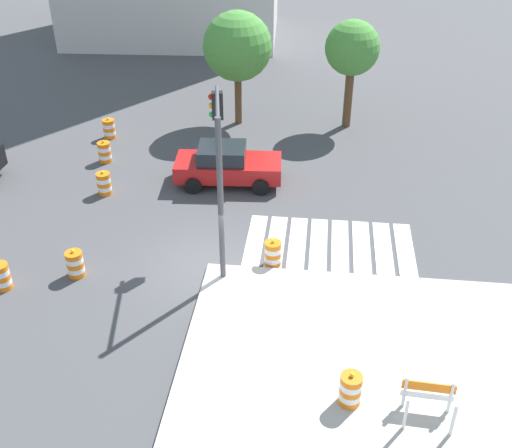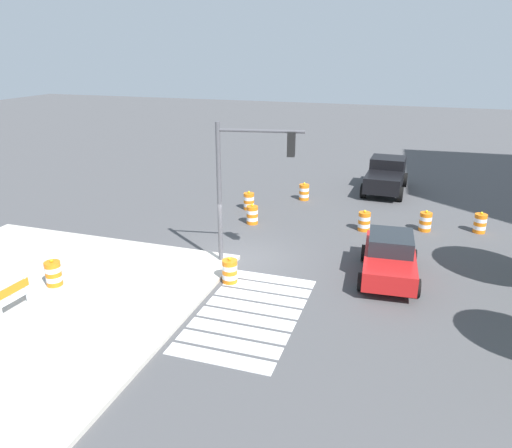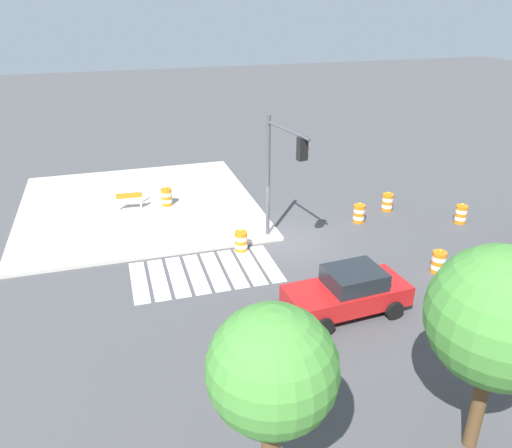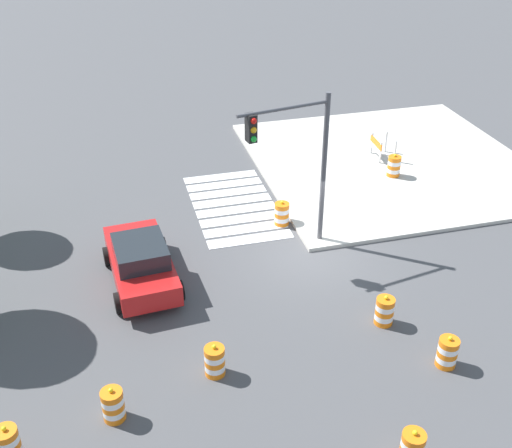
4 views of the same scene
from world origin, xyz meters
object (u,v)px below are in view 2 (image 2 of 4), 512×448
(traffic_barrel_near_corner, at_px, (425,222))
(traffic_barrel_median_near, at_px, (252,215))
(traffic_barrel_median_far, at_px, (230,271))
(construction_barricade, at_px, (9,293))
(traffic_barrel_on_sidewalk, at_px, (53,273))
(traffic_barrel_opposite_curb, at_px, (304,192))
(traffic_light_pole, at_px, (248,169))
(pickup_truck, at_px, (386,175))
(traffic_barrel_lane_center, at_px, (480,223))
(traffic_barrel_far_curb, at_px, (249,201))
(sports_car, at_px, (390,257))
(traffic_barrel_crosswalk_end, at_px, (364,221))

(traffic_barrel_near_corner, distance_m, traffic_barrel_median_near, 8.25)
(traffic_barrel_median_near, bearing_deg, traffic_barrel_median_far, 11.46)
(construction_barricade, bearing_deg, traffic_barrel_on_sidewalk, 175.51)
(traffic_barrel_near_corner, height_order, traffic_barrel_opposite_curb, same)
(traffic_barrel_median_near, distance_m, traffic_barrel_median_far, 6.46)
(traffic_barrel_on_sidewalk, distance_m, traffic_light_pole, 7.99)
(pickup_truck, bearing_deg, traffic_barrel_lane_center, 38.49)
(traffic_barrel_opposite_curb, bearing_deg, construction_barricade, -21.86)
(traffic_barrel_median_near, distance_m, construction_barricade, 11.64)
(pickup_truck, relative_size, traffic_barrel_on_sidewalk, 5.10)
(traffic_light_pole, bearing_deg, traffic_barrel_opposite_curb, 179.49)
(pickup_truck, bearing_deg, traffic_barrel_median_far, -17.07)
(construction_barricade, bearing_deg, traffic_barrel_far_curb, 163.55)
(sports_car, distance_m, traffic_barrel_far_curb, 9.80)
(traffic_barrel_on_sidewalk, height_order, traffic_light_pole, traffic_light_pole)
(traffic_barrel_far_curb, xyz_separation_m, construction_barricade, (12.74, -3.76, 0.27))
(pickup_truck, distance_m, traffic_barrel_crosswalk_end, 7.47)
(traffic_barrel_on_sidewalk, bearing_deg, traffic_barrel_median_far, 112.95)
(traffic_light_pole, bearing_deg, traffic_barrel_median_near, -162.79)
(traffic_barrel_lane_center, distance_m, traffic_barrel_on_sidewalk, 18.63)
(traffic_barrel_median_near, bearing_deg, traffic_barrel_crosswalk_end, 98.26)
(traffic_barrel_lane_center, xyz_separation_m, construction_barricade, (12.87, -15.18, 0.27))
(pickup_truck, xyz_separation_m, traffic_barrel_opposite_curb, (3.48, -4.24, -0.52))
(traffic_barrel_crosswalk_end, height_order, traffic_barrel_lane_center, same)
(traffic_barrel_opposite_curb, bearing_deg, traffic_barrel_crosswalk_end, 44.07)
(traffic_barrel_near_corner, xyz_separation_m, traffic_barrel_lane_center, (-0.57, 2.43, 0.00))
(pickup_truck, height_order, traffic_barrel_lane_center, pickup_truck)
(traffic_barrel_crosswalk_end, distance_m, traffic_barrel_opposite_curb, 5.50)
(pickup_truck, height_order, traffic_barrel_median_far, pickup_truck)
(traffic_barrel_near_corner, relative_size, traffic_barrel_on_sidewalk, 1.00)
(traffic_barrel_lane_center, bearing_deg, traffic_barrel_median_near, -78.10)
(traffic_barrel_crosswalk_end, xyz_separation_m, construction_barricade, (11.43, -10.00, 0.27))
(traffic_barrel_far_curb, bearing_deg, traffic_barrel_opposite_curb, 137.62)
(traffic_barrel_far_curb, distance_m, traffic_barrel_lane_center, 11.42)
(traffic_barrel_median_near, bearing_deg, traffic_barrel_on_sidewalk, -27.21)
(traffic_barrel_opposite_curb, relative_size, construction_barricade, 0.78)
(traffic_light_pole, bearing_deg, construction_barricade, -45.13)
(traffic_barrel_lane_center, bearing_deg, traffic_barrel_opposite_curb, -105.57)
(traffic_barrel_far_curb, relative_size, construction_barricade, 0.78)
(traffic_barrel_median_far, distance_m, construction_barricade, 7.36)
(traffic_barrel_opposite_curb, bearing_deg, traffic_light_pole, -0.51)
(traffic_barrel_crosswalk_end, height_order, traffic_light_pole, traffic_light_pole)
(traffic_barrel_near_corner, xyz_separation_m, traffic_barrel_far_curb, (-0.44, -8.99, 0.00))
(traffic_barrel_median_far, height_order, traffic_barrel_opposite_curb, same)
(traffic_barrel_median_near, bearing_deg, pickup_truck, 145.00)
(traffic_barrel_median_far, xyz_separation_m, traffic_barrel_lane_center, (-8.55, 9.23, 0.00))
(sports_car, bearing_deg, traffic_light_pole, -83.22)
(traffic_barrel_median_near, relative_size, traffic_barrel_far_curb, 1.00)
(traffic_barrel_median_near, xyz_separation_m, traffic_barrel_on_sidewalk, (8.79, -4.52, 0.15))
(traffic_barrel_lane_center, relative_size, construction_barricade, 0.78)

